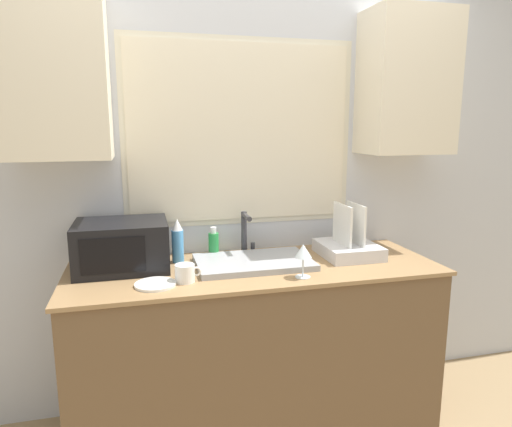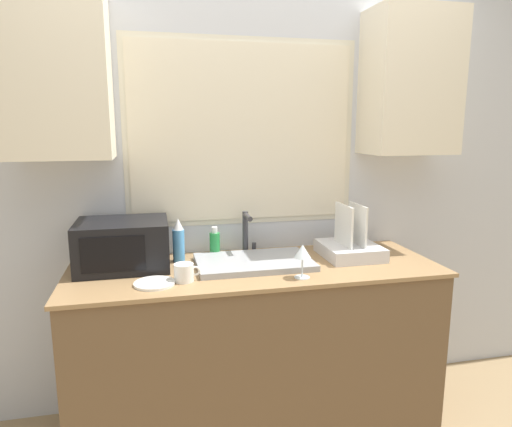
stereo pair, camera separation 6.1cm
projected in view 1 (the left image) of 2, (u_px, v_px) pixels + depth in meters
countertop at (256, 347)px, 2.42m from camera, size 1.88×0.68×0.90m
wall_back at (241, 161)px, 2.54m from camera, size 6.00×0.38×2.60m
sink_basin at (254, 262)px, 2.35m from camera, size 0.59×0.37×0.03m
faucet at (245, 230)px, 2.52m from camera, size 0.08×0.15×0.24m
microwave at (122, 245)px, 2.27m from camera, size 0.45×0.36×0.24m
dish_rack at (348, 246)px, 2.51m from camera, size 0.30×0.34×0.29m
spray_bottle at (178, 241)px, 2.38m from camera, size 0.06×0.06×0.23m
soap_bottle at (214, 244)px, 2.49m from camera, size 0.06×0.06×0.17m
mug_near_sink at (185, 273)px, 2.09m from camera, size 0.12×0.09×0.08m
wine_glass at (303, 252)px, 2.14m from camera, size 0.08×0.08×0.16m
small_plate at (155, 284)px, 2.05m from camera, size 0.19×0.19×0.01m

